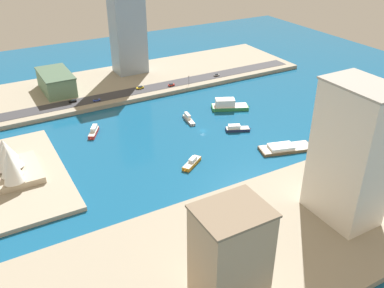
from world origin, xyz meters
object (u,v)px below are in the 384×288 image
(tower_tall_glass, at_px, (127,23))
(traffic_light_waterfront, at_px, (189,79))
(ferry_yellow_fast, at_px, (373,117))
(barge_flat_brown, at_px, (285,148))
(suv_black, at_px, (73,101))
(ferry_green_doubledeck, at_px, (228,105))
(tugboat_red, at_px, (94,132))
(yacht_sleek_gray, at_px, (188,119))
(hotel_broad_white, at_px, (351,154))
(terminal_long_green, at_px, (56,82))
(hatchback_blue, at_px, (96,100))
(sedan_silver, at_px, (217,75))
(taxi_yellow_cab, at_px, (140,87))
(water_taxi_orange, at_px, (192,163))
(pickup_red, at_px, (171,85))
(opera_landmark, at_px, (8,162))
(apartment_midrise_tan, at_px, (230,255))
(patrol_launch_navy, at_px, (237,128))

(tower_tall_glass, distance_m, traffic_light_waterfront, 61.28)
(ferry_yellow_fast, xyz_separation_m, barge_flat_brown, (-1.62, 68.87, -1.40))
(barge_flat_brown, distance_m, traffic_light_waterfront, 101.20)
(ferry_yellow_fast, relative_size, suv_black, 4.13)
(ferry_green_doubledeck, distance_m, traffic_light_waterfront, 43.27)
(tugboat_red, xyz_separation_m, yacht_sleek_gray, (-11.06, -54.55, -0.23))
(hotel_broad_white, distance_m, terminal_long_green, 201.33)
(hatchback_blue, height_order, sedan_silver, sedan_silver)
(ferry_yellow_fast, xyz_separation_m, tugboat_red, (64.62, 150.47, -1.02))
(taxi_yellow_cab, bearing_deg, tower_tall_glass, -12.29)
(tugboat_red, bearing_deg, traffic_light_waterfront, -66.54)
(yacht_sleek_gray, bearing_deg, water_taxi_orange, 152.88)
(tugboat_red, relative_size, suv_black, 2.85)
(suv_black, bearing_deg, pickup_red, -94.54)
(suv_black, bearing_deg, ferry_green_doubledeck, -121.74)
(sedan_silver, bearing_deg, opera_landmark, 112.80)
(apartment_midrise_tan, distance_m, terminal_long_green, 201.35)
(water_taxi_orange, xyz_separation_m, tower_tall_glass, (136.43, -23.41, 37.47))
(suv_black, bearing_deg, barge_flat_brown, -143.66)
(barge_flat_brown, bearing_deg, yacht_sleek_gray, 26.12)
(barge_flat_brown, xyz_separation_m, opera_landmark, (41.66, 128.89, 7.64))
(ferry_green_doubledeck, height_order, barge_flat_brown, ferry_green_doubledeck)
(ferry_yellow_fast, xyz_separation_m, patrol_launch_navy, (28.91, 78.11, -1.20))
(patrol_launch_navy, bearing_deg, water_taxi_orange, 116.08)
(terminal_long_green, bearing_deg, ferry_yellow_fast, -130.83)
(ferry_yellow_fast, bearing_deg, yacht_sleek_gray, 60.82)
(ferry_green_doubledeck, relative_size, sedan_silver, 5.66)
(ferry_green_doubledeck, distance_m, hotel_broad_white, 117.83)
(suv_black, xyz_separation_m, opera_landmark, (-68.52, 47.84, 5.29))
(sedan_silver, bearing_deg, ferry_yellow_fast, -157.21)
(yacht_sleek_gray, relative_size, tower_tall_glass, 0.21)
(traffic_light_waterfront, bearing_deg, sedan_silver, -78.71)
(traffic_light_waterfront, bearing_deg, yacht_sleek_gray, 150.81)
(suv_black, bearing_deg, yacht_sleek_gray, -135.53)
(barge_flat_brown, bearing_deg, apartment_midrise_tan, 129.84)
(suv_black, distance_m, pickup_red, 67.94)
(patrol_launch_navy, height_order, yacht_sleek_gray, yacht_sleek_gray)
(barge_flat_brown, distance_m, hatchback_blue, 124.40)
(tugboat_red, distance_m, terminal_long_green, 68.63)
(pickup_red, relative_size, sedan_silver, 1.06)
(hatchback_blue, bearing_deg, opera_landmark, 135.60)
(ferry_green_doubledeck, relative_size, traffic_light_waterfront, 3.72)
(ferry_green_doubledeck, xyz_separation_m, barge_flat_brown, (-58.20, 2.98, -1.42))
(tower_tall_glass, xyz_separation_m, taxi_yellow_cab, (-36.45, 7.94, -35.12))
(ferry_green_doubledeck, distance_m, water_taxi_orange, 71.09)
(tugboat_red, height_order, opera_landmark, opera_landmark)
(taxi_yellow_cab, relative_size, traffic_light_waterfront, 0.80)
(ferry_yellow_fast, distance_m, hatchback_blue, 170.69)
(tower_tall_glass, relative_size, suv_black, 14.83)
(tugboat_red, distance_m, barge_flat_brown, 105.11)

